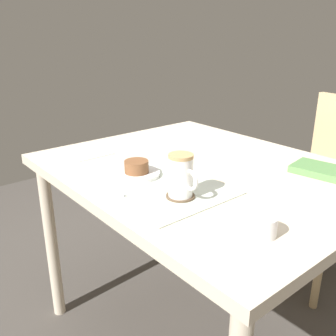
{
  "coord_description": "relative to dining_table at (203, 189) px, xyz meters",
  "views": [
    {
      "loc": [
        0.87,
        -0.89,
        1.22
      ],
      "look_at": [
        0.02,
        -0.19,
        0.81
      ],
      "focal_mm": 40.0,
      "sensor_mm": 36.0,
      "label": 1
    }
  ],
  "objects": [
    {
      "name": "placemat",
      "position": [
        0.02,
        -0.23,
        0.08
      ],
      "size": [
        0.43,
        0.33,
        0.0
      ],
      "primitive_type": "cube",
      "color": "silver",
      "rests_on": "dining_table"
    },
    {
      "name": "coffee_mug",
      "position": [
        0.14,
        -0.23,
        0.15
      ],
      "size": [
        0.1,
        0.07,
        0.12
      ],
      "color": "white",
      "rests_on": "coffee_coaster"
    },
    {
      "name": "wooden_chair",
      "position": [
        0.07,
        0.81,
        -0.18
      ],
      "size": [
        0.46,
        0.46,
        0.92
      ],
      "rotation": [
        0.0,
        0.0,
        3.03
      ],
      "color": "#D1B27F",
      "rests_on": "ground_plane"
    },
    {
      "name": "small_book",
      "position": [
        0.29,
        0.26,
        0.09
      ],
      "size": [
        0.2,
        0.15,
        0.02
      ],
      "primitive_type": "cube",
      "rotation": [
        0.0,
        0.0,
        0.16
      ],
      "color": "#598C4C",
      "rests_on": "dining_table"
    },
    {
      "name": "pastry_plate",
      "position": [
        -0.08,
        -0.23,
        0.09
      ],
      "size": [
        0.15,
        0.15,
        0.01
      ],
      "primitive_type": "cylinder",
      "color": "white",
      "rests_on": "placemat"
    },
    {
      "name": "coffee_coaster",
      "position": [
        0.14,
        -0.23,
        0.09
      ],
      "size": [
        0.08,
        0.08,
        0.0
      ],
      "primitive_type": "cylinder",
      "color": "brown",
      "rests_on": "placemat"
    },
    {
      "name": "sugar_bowl",
      "position": [
        0.42,
        -0.22,
        0.11
      ],
      "size": [
        0.07,
        0.07,
        0.05
      ],
      "primitive_type": "cylinder",
      "color": "white",
      "rests_on": "dining_table"
    },
    {
      "name": "teaspoon",
      "position": [
        -0.03,
        -0.36,
        0.09
      ],
      "size": [
        0.13,
        0.02,
        0.01
      ],
      "primitive_type": "cylinder",
      "rotation": [
        0.0,
        1.57,
        0.05
      ],
      "color": "silver",
      "rests_on": "placemat"
    },
    {
      "name": "pastry",
      "position": [
        -0.08,
        -0.23,
        0.12
      ],
      "size": [
        0.08,
        0.08,
        0.04
      ],
      "primitive_type": "cylinder",
      "color": "brown",
      "rests_on": "pastry_plate"
    },
    {
      "name": "dining_table",
      "position": [
        0.0,
        0.0,
        0.0
      ],
      "size": [
        1.12,
        0.89,
        0.76
      ],
      "color": "beige",
      "rests_on": "ground_plane"
    },
    {
      "name": "paper_napkin",
      "position": [
        -0.41,
        -0.24,
        0.08
      ],
      "size": [
        0.15,
        0.15,
        0.0
      ],
      "primitive_type": "cube",
      "rotation": [
        0.0,
        0.0,
        0.01
      ],
      "color": "white",
      "rests_on": "dining_table"
    }
  ]
}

